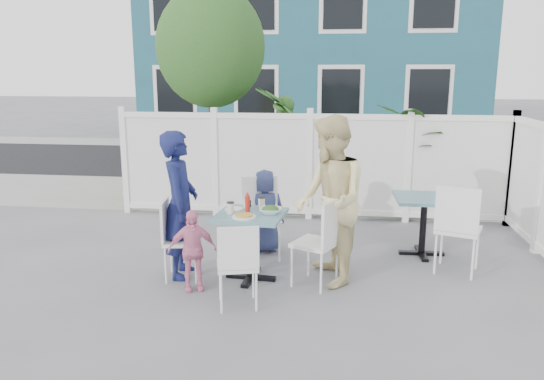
# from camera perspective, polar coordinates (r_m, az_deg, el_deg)

# --- Properties ---
(ground) EXTENTS (80.00, 80.00, 0.00)m
(ground) POSITION_cam_1_polar(r_m,az_deg,el_deg) (5.91, 1.47, -9.29)
(ground) COLOR slate
(near_sidewalk) EXTENTS (24.00, 2.60, 0.01)m
(near_sidewalk) POSITION_cam_1_polar(r_m,az_deg,el_deg) (9.53, 3.89, -0.75)
(near_sidewalk) COLOR gray
(near_sidewalk) RESTS_ON ground
(street) EXTENTS (24.00, 5.00, 0.01)m
(street) POSITION_cam_1_polar(r_m,az_deg,el_deg) (13.15, 4.93, 2.95)
(street) COLOR black
(street) RESTS_ON ground
(far_sidewalk) EXTENTS (24.00, 1.60, 0.01)m
(far_sidewalk) POSITION_cam_1_polar(r_m,az_deg,el_deg) (16.22, 5.45, 4.79)
(far_sidewalk) COLOR gray
(far_sidewalk) RESTS_ON ground
(building) EXTENTS (11.00, 6.00, 6.00)m
(building) POSITION_cam_1_polar(r_m,az_deg,el_deg) (19.50, 4.51, 14.95)
(building) COLOR #205F6B
(building) RESTS_ON ground
(fence_back) EXTENTS (5.86, 0.08, 1.60)m
(fence_back) POSITION_cam_1_polar(r_m,az_deg,el_deg) (8.00, 4.04, 2.36)
(fence_back) COLOR white
(fence_back) RESTS_ON ground
(tree) EXTENTS (1.80, 1.62, 3.59)m
(tree) POSITION_cam_1_polar(r_m,az_deg,el_deg) (9.03, -6.62, 15.00)
(tree) COLOR #382316
(tree) RESTS_ON ground
(utility_cabinet) EXTENTS (0.77, 0.57, 1.38)m
(utility_cabinet) POSITION_cam_1_polar(r_m,az_deg,el_deg) (10.10, -11.06, 3.75)
(utility_cabinet) COLOR gold
(utility_cabinet) RESTS_ON ground
(potted_shrub_a) EXTENTS (1.30, 1.30, 1.96)m
(potted_shrub_a) POSITION_cam_1_polar(r_m,az_deg,el_deg) (8.70, 1.01, 4.52)
(potted_shrub_a) COLOR #26471A
(potted_shrub_a) RESTS_ON ground
(potted_shrub_b) EXTENTS (1.98, 2.03, 1.71)m
(potted_shrub_b) POSITION_cam_1_polar(r_m,az_deg,el_deg) (8.64, 14.91, 3.22)
(potted_shrub_b) COLOR #26471A
(potted_shrub_b) RESTS_ON ground
(main_table) EXTENTS (0.76, 0.76, 0.74)m
(main_table) POSITION_cam_1_polar(r_m,az_deg,el_deg) (5.67, -2.32, -4.15)
(main_table) COLOR teal
(main_table) RESTS_ON ground
(spare_table) EXTENTS (0.72, 0.72, 0.73)m
(spare_table) POSITION_cam_1_polar(r_m,az_deg,el_deg) (6.67, 16.04, -2.10)
(spare_table) COLOR teal
(spare_table) RESTS_ON ground
(chair_left) EXTENTS (0.43, 0.44, 0.87)m
(chair_left) POSITION_cam_1_polar(r_m,az_deg,el_deg) (5.81, -10.37, -4.61)
(chair_left) COLOR white
(chair_left) RESTS_ON ground
(chair_right) EXTENTS (0.55, 0.56, 0.93)m
(chair_right) POSITION_cam_1_polar(r_m,az_deg,el_deg) (5.51, 5.40, -5.01)
(chair_right) COLOR white
(chair_right) RESTS_ON ground
(chair_back) EXTENTS (0.53, 0.52, 0.96)m
(chair_back) POSITION_cam_1_polar(r_m,az_deg,el_deg) (6.41, -1.21, -2.26)
(chair_back) COLOR white
(chair_back) RESTS_ON ground
(chair_near) EXTENTS (0.46, 0.45, 0.84)m
(chair_near) POSITION_cam_1_polar(r_m,az_deg,el_deg) (5.00, -3.69, -7.52)
(chair_near) COLOR white
(chair_near) RESTS_ON ground
(chair_spare) EXTENTS (0.58, 0.57, 1.01)m
(chair_spare) POSITION_cam_1_polar(r_m,az_deg,el_deg) (6.14, 19.35, -3.40)
(chair_spare) COLOR white
(chair_spare) RESTS_ON ground
(man) EXTENTS (0.47, 0.64, 1.60)m
(man) POSITION_cam_1_polar(r_m,az_deg,el_deg) (5.81, -9.87, -1.57)
(man) COLOR #141A49
(man) RESTS_ON ground
(woman) EXTENTS (0.88, 1.01, 1.78)m
(woman) POSITION_cam_1_polar(r_m,az_deg,el_deg) (5.54, 6.24, -1.17)
(woman) COLOR gold
(woman) RESTS_ON ground
(boy) EXTENTS (0.57, 0.45, 1.04)m
(boy) POSITION_cam_1_polar(r_m,az_deg,el_deg) (6.57, -0.78, -2.27)
(boy) COLOR navy
(boy) RESTS_ON ground
(toddler) EXTENTS (0.54, 0.38, 0.85)m
(toddler) POSITION_cam_1_polar(r_m,az_deg,el_deg) (5.50, -8.60, -6.42)
(toddler) COLOR pink
(toddler) RESTS_ON ground
(plate_main) EXTENTS (0.25, 0.25, 0.02)m
(plate_main) POSITION_cam_1_polar(r_m,az_deg,el_deg) (5.47, -3.03, -2.89)
(plate_main) COLOR white
(plate_main) RESTS_ON main_table
(plate_side) EXTENTS (0.20, 0.20, 0.01)m
(plate_side) POSITION_cam_1_polar(r_m,az_deg,el_deg) (5.78, -4.12, -2.06)
(plate_side) COLOR white
(plate_side) RESTS_ON main_table
(salad_bowl) EXTENTS (0.24, 0.24, 0.06)m
(salad_bowl) POSITION_cam_1_polar(r_m,az_deg,el_deg) (5.61, -0.17, -2.24)
(salad_bowl) COLOR white
(salad_bowl) RESTS_ON main_table
(coffee_cup_a) EXTENTS (0.08, 0.08, 0.11)m
(coffee_cup_a) POSITION_cam_1_polar(r_m,az_deg,el_deg) (5.62, -4.49, -1.97)
(coffee_cup_a) COLOR beige
(coffee_cup_a) RESTS_ON main_table
(coffee_cup_b) EXTENTS (0.07, 0.07, 0.11)m
(coffee_cup_b) POSITION_cam_1_polar(r_m,az_deg,el_deg) (5.83, -1.13, -1.40)
(coffee_cup_b) COLOR beige
(coffee_cup_b) RESTS_ON main_table
(ketchup_bottle) EXTENTS (0.05, 0.05, 0.17)m
(ketchup_bottle) POSITION_cam_1_polar(r_m,az_deg,el_deg) (5.66, -2.65, -1.52)
(ketchup_bottle) COLOR #B21F12
(ketchup_bottle) RESTS_ON main_table
(salt_shaker) EXTENTS (0.03, 0.03, 0.07)m
(salt_shaker) POSITION_cam_1_polar(r_m,az_deg,el_deg) (5.83, -2.93, -1.64)
(salt_shaker) COLOR white
(salt_shaker) RESTS_ON main_table
(pepper_shaker) EXTENTS (0.03, 0.03, 0.08)m
(pepper_shaker) POSITION_cam_1_polar(r_m,az_deg,el_deg) (5.89, -2.42, -1.45)
(pepper_shaker) COLOR black
(pepper_shaker) RESTS_ON main_table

